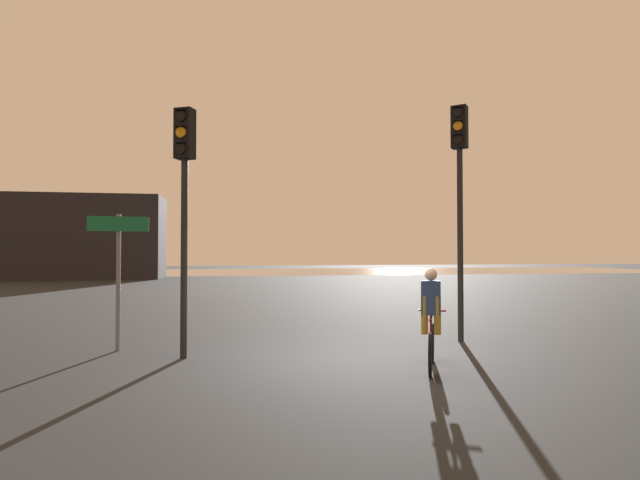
% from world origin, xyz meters
% --- Properties ---
extents(ground_plane, '(120.00, 120.00, 0.00)m').
position_xyz_m(ground_plane, '(0.00, 0.00, 0.00)').
color(ground_plane, black).
extents(water_strip, '(80.00, 16.00, 0.01)m').
position_xyz_m(water_strip, '(0.00, 38.52, 0.00)').
color(water_strip, gray).
rests_on(water_strip, ground).
extents(distant_building, '(13.49, 4.00, 5.79)m').
position_xyz_m(distant_building, '(-13.81, 28.52, 2.90)').
color(distant_building, black).
rests_on(distant_building, ground).
extents(traffic_light_near_right, '(0.41, 0.42, 4.97)m').
position_xyz_m(traffic_light_near_right, '(2.92, 1.49, 3.42)').
color(traffic_light_near_right, black).
rests_on(traffic_light_near_right, ground).
extents(traffic_light_near_left, '(0.39, 0.41, 4.43)m').
position_xyz_m(traffic_light_near_left, '(-2.64, 0.70, 3.08)').
color(traffic_light_near_left, black).
rests_on(traffic_light_near_left, ground).
extents(direction_sign_post, '(1.10, 0.17, 2.60)m').
position_xyz_m(direction_sign_post, '(-3.95, 1.57, 1.70)').
color(direction_sign_post, slate).
rests_on(direction_sign_post, ground).
extents(cyclist, '(0.77, 1.58, 1.62)m').
position_xyz_m(cyclist, '(1.35, -0.82, 0.82)').
color(cyclist, black).
rests_on(cyclist, ground).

